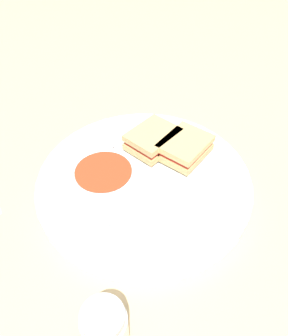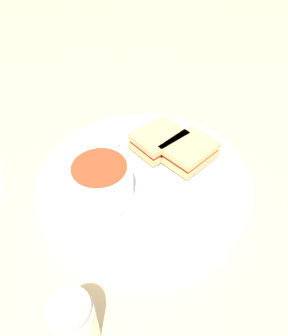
{
  "view_description": "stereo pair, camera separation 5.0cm",
  "coord_description": "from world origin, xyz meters",
  "views": [
    {
      "loc": [
        -0.03,
        -0.35,
        0.39
      ],
      "look_at": [
        0.0,
        0.0,
        0.04
      ],
      "focal_mm": 35.0,
      "sensor_mm": 36.0,
      "label": 1
    },
    {
      "loc": [
        0.02,
        -0.35,
        0.39
      ],
      "look_at": [
        0.0,
        0.0,
        0.04
      ],
      "focal_mm": 35.0,
      "sensor_mm": 36.0,
      "label": 2
    }
  ],
  "objects": [
    {
      "name": "ground_plane",
      "position": [
        0.0,
        0.0,
        0.0
      ],
      "size": [
        2.4,
        2.4,
        0.0
      ],
      "primitive_type": "plane",
      "color": "#D1B27F"
    },
    {
      "name": "plate",
      "position": [
        0.0,
        0.0,
        0.01
      ],
      "size": [
        0.34,
        0.34,
        0.02
      ],
      "color": "white",
      "rests_on": "ground_plane"
    },
    {
      "name": "soup_bowl",
      "position": [
        -0.06,
        -0.05,
        0.05
      ],
      "size": [
        0.09,
        0.09,
        0.06
      ],
      "color": "white",
      "rests_on": "plate"
    },
    {
      "name": "spoon",
      "position": [
        -0.09,
        -0.01,
        0.03
      ],
      "size": [
        0.07,
        0.12,
        0.01
      ],
      "rotation": [
        0.0,
        0.0,
        4.23
      ],
      "color": "silver",
      "rests_on": "plate"
    },
    {
      "name": "sandwich_half_near",
      "position": [
        0.07,
        0.04,
        0.04
      ],
      "size": [
        0.1,
        0.1,
        0.03
      ],
      "rotation": [
        0.0,
        0.0,
        0.83
      ],
      "color": "tan",
      "rests_on": "plate"
    },
    {
      "name": "sandwich_half_far",
      "position": [
        0.02,
        0.07,
        0.04
      ],
      "size": [
        0.1,
        0.1,
        0.03
      ],
      "rotation": [
        0.0,
        0.0,
        0.76
      ],
      "color": "tan",
      "rests_on": "plate"
    },
    {
      "name": "salt_shaker",
      "position": [
        -0.06,
        -0.23,
        0.04
      ],
      "size": [
        0.05,
        0.05,
        0.08
      ],
      "color": "silver",
      "rests_on": "ground_plane"
    }
  ]
}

